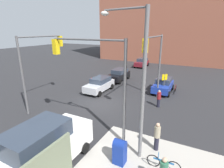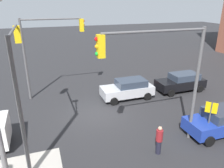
% 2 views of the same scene
% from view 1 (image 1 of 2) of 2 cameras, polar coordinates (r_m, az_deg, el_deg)
% --- Properties ---
extents(ground_plane, '(120.00, 120.00, 0.00)m').
position_cam_1_polar(ground_plane, '(17.13, -4.06, -6.63)').
color(ground_plane, '#28282B').
extents(building_brick_west, '(16.00, 28.00, 23.79)m').
position_cam_1_polar(building_brick_west, '(46.39, 17.96, 22.67)').
color(building_brick_west, '#93513D').
rests_on(building_brick_west, ground).
extents(traffic_signal_nw_corner, '(5.76, 0.36, 6.50)m').
position_cam_1_polar(traffic_signal_nw_corner, '(16.23, 13.87, 8.70)').
color(traffic_signal_nw_corner, '#59595B').
rests_on(traffic_signal_nw_corner, ground).
extents(traffic_signal_se_corner, '(4.98, 0.36, 6.50)m').
position_cam_1_polar(traffic_signal_se_corner, '(16.79, -22.65, 7.99)').
color(traffic_signal_se_corner, '#59595B').
rests_on(traffic_signal_se_corner, ground).
extents(traffic_signal_ne_corner, '(0.36, 5.41, 6.50)m').
position_cam_1_polar(traffic_signal_ne_corner, '(10.81, -5.81, 4.87)').
color(traffic_signal_ne_corner, '#59595B').
rests_on(traffic_signal_ne_corner, ground).
extents(street_lamp_corner, '(0.73, 2.65, 8.00)m').
position_cam_1_polar(street_lamp_corner, '(8.94, 8.24, 2.63)').
color(street_lamp_corner, slate).
rests_on(street_lamp_corner, ground).
extents(warning_sign_two_way, '(0.48, 0.48, 2.40)m').
position_cam_1_polar(warning_sign_two_way, '(19.75, 16.70, 0.99)').
color(warning_sign_two_way, '#4C4C4C').
rests_on(warning_sign_two_way, ground).
extents(mailbox_blue, '(0.56, 0.64, 1.43)m').
position_cam_1_polar(mailbox_blue, '(9.97, 2.53, -20.97)').
color(mailbox_blue, navy).
rests_on(mailbox_blue, ground).
extents(fire_hydrant, '(0.26, 0.26, 0.94)m').
position_cam_1_polar(fire_hydrant, '(23.07, -6.61, 0.95)').
color(fire_hydrant, red).
rests_on(fire_hydrant, ground).
extents(sedan_maroon, '(4.06, 2.02, 1.62)m').
position_cam_1_polar(sedan_maroon, '(34.64, 9.72, 6.93)').
color(sedan_maroon, maroon).
rests_on(sedan_maroon, ground).
extents(hatchback_silver, '(4.31, 2.02, 1.62)m').
position_cam_1_polar(hatchback_silver, '(20.41, -4.07, -0.11)').
color(hatchback_silver, '#B7BABF').
rests_on(hatchback_silver, ground).
extents(hatchback_blue, '(3.97, 2.02, 1.62)m').
position_cam_1_polar(hatchback_blue, '(21.01, 16.36, -0.28)').
color(hatchback_blue, '#1E389E').
rests_on(hatchback_blue, ground).
extents(sedan_black, '(4.40, 2.02, 1.62)m').
position_cam_1_polar(sedan_black, '(24.80, 2.25, 3.07)').
color(sedan_black, black).
rests_on(sedan_black, ground).
extents(van_white_delivery, '(5.40, 2.32, 2.62)m').
position_cam_1_polar(van_white_delivery, '(9.91, -21.28, -18.84)').
color(van_white_delivery, white).
rests_on(van_white_delivery, ground).
extents(pedestrian_crossing, '(0.36, 0.36, 1.80)m').
position_cam_1_polar(pedestrian_crossing, '(11.07, 14.49, -16.11)').
color(pedestrian_crossing, '#9E937A').
rests_on(pedestrian_crossing, ground).
extents(pedestrian_walking_north, '(0.36, 0.36, 1.66)m').
position_cam_1_polar(pedestrian_walking_north, '(16.78, 15.03, -4.56)').
color(pedestrian_walking_north, maroon).
rests_on(pedestrian_walking_north, ground).
extents(bicycle_leaning_on_fence, '(0.05, 1.75, 0.97)m').
position_cam_1_polar(bicycle_leaning_on_fence, '(10.22, 16.38, -23.69)').
color(bicycle_leaning_on_fence, black).
rests_on(bicycle_leaning_on_fence, ground).
extents(bicycle_at_crosswalk, '(1.75, 0.05, 0.97)m').
position_cam_1_polar(bicycle_at_crosswalk, '(21.31, 19.87, -1.78)').
color(bicycle_at_crosswalk, black).
rests_on(bicycle_at_crosswalk, ground).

